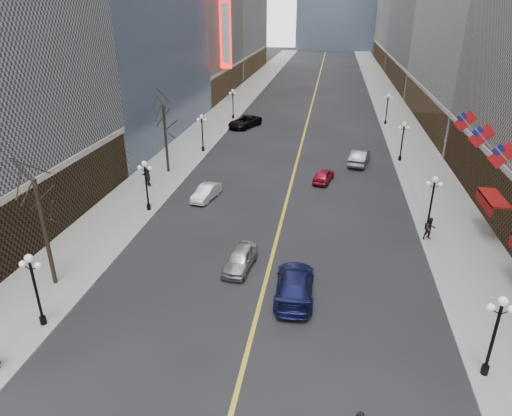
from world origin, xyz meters
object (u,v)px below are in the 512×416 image
(streetlamp_west_2, at_px, (202,129))
(streetlamp_west_1, at_px, (146,180))
(streetlamp_east_2, at_px, (403,137))
(car_sb_mid, at_px, (324,175))
(streetlamp_west_3, at_px, (233,101))
(streetlamp_east_3, at_px, (387,106))
(car_sb_near, at_px, (295,284))
(car_nb_far, at_px, (245,122))
(streetlamp_east_0, at_px, (496,329))
(car_sb_far, at_px, (359,157))
(streetlamp_west_0, at_px, (34,283))
(streetlamp_east_1, at_px, (432,198))
(car_nb_mid, at_px, (206,192))
(car_nb_near, at_px, (240,259))

(streetlamp_west_2, bearing_deg, streetlamp_west_1, -90.00)
(streetlamp_east_2, height_order, car_sb_mid, streetlamp_east_2)
(streetlamp_west_3, bearing_deg, streetlamp_east_3, 0.00)
(car_sb_near, bearing_deg, car_nb_far, -77.47)
(streetlamp_east_0, height_order, streetlamp_east_2, same)
(streetlamp_east_3, bearing_deg, streetlamp_west_3, 180.00)
(streetlamp_east_2, height_order, car_sb_far, streetlamp_east_2)
(streetlamp_east_2, relative_size, streetlamp_east_3, 1.00)
(streetlamp_west_0, height_order, streetlamp_west_2, same)
(streetlamp_east_3, bearing_deg, car_nb_far, -166.76)
(streetlamp_east_3, height_order, car_sb_near, streetlamp_east_3)
(streetlamp_west_0, height_order, car_sb_mid, streetlamp_west_0)
(streetlamp_east_2, bearing_deg, streetlamp_east_1, -90.00)
(streetlamp_east_1, height_order, streetlamp_west_2, same)
(car_sb_near, bearing_deg, streetlamp_east_1, -134.62)
(car_nb_mid, bearing_deg, car_nb_far, 104.30)
(streetlamp_west_3, bearing_deg, streetlamp_east_1, -56.75)
(streetlamp_west_0, distance_m, streetlamp_west_2, 34.00)
(streetlamp_east_2, height_order, streetlamp_west_3, same)
(streetlamp_west_1, xyz_separation_m, streetlamp_west_3, (0.00, 36.00, 0.00))
(streetlamp_west_0, distance_m, car_nb_far, 47.24)
(streetlamp_west_2, relative_size, car_nb_far, 0.75)
(streetlamp_west_2, relative_size, streetlamp_west_3, 1.00)
(car_nb_mid, height_order, car_nb_far, car_nb_far)
(streetlamp_west_3, xyz_separation_m, car_nb_far, (2.80, -4.89, -2.06))
(streetlamp_east_0, bearing_deg, streetlamp_west_2, 124.77)
(car_sb_mid, xyz_separation_m, car_sb_far, (3.87, 6.34, 0.17))
(streetlamp_west_0, height_order, streetlamp_west_3, same)
(car_nb_mid, bearing_deg, streetlamp_east_1, 0.95)
(streetlamp_west_0, relative_size, car_nb_far, 0.75)
(streetlamp_east_0, relative_size, streetlamp_west_2, 1.00)
(streetlamp_east_3, xyz_separation_m, car_sb_near, (-9.80, -46.72, -2.06))
(car_nb_far, height_order, car_sb_far, car_sb_far)
(car_nb_far, bearing_deg, streetlamp_east_3, 35.96)
(car_sb_near, height_order, car_sb_mid, car_sb_near)
(streetlamp_east_1, height_order, car_sb_mid, streetlamp_east_1)
(streetlamp_east_3, distance_m, car_nb_mid, 37.88)
(car_nb_far, bearing_deg, streetlamp_east_2, -9.50)
(streetlamp_west_1, xyz_separation_m, car_nb_far, (2.80, 31.11, -2.06))
(car_nb_far, relative_size, car_sb_far, 1.17)
(car_sb_far, bearing_deg, streetlamp_east_2, -148.72)
(streetlamp_west_1, distance_m, streetlamp_west_3, 36.00)
(car_nb_near, bearing_deg, streetlamp_west_1, 146.65)
(streetlamp_west_2, xyz_separation_m, car_nb_near, (9.80, -26.01, -2.17))
(streetlamp_west_3, height_order, car_sb_near, streetlamp_west_3)
(streetlamp_east_1, distance_m, car_sb_mid, 13.31)
(streetlamp_west_1, height_order, car_sb_far, streetlamp_west_1)
(streetlamp_east_2, relative_size, streetlamp_west_2, 1.00)
(streetlamp_west_2, xyz_separation_m, car_sb_near, (13.80, -28.72, -2.06))
(streetlamp_west_0, xyz_separation_m, car_sb_near, (13.80, 5.28, -2.06))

